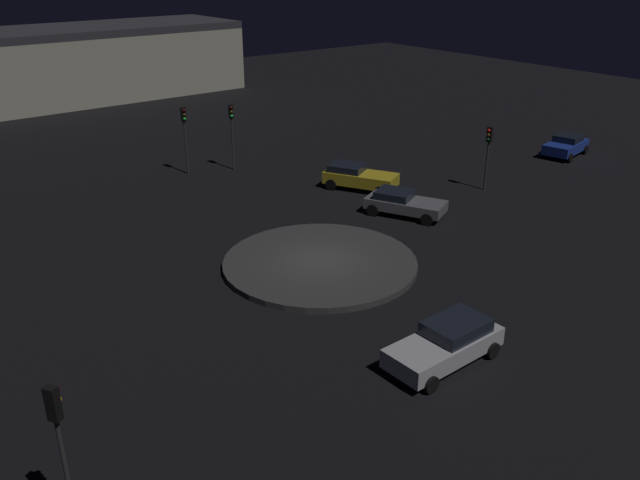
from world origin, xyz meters
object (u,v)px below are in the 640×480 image
car_yellow (358,177)px  traffic_light_east (232,124)px  car_silver (447,343)px  car_blue (566,145)px  traffic_light_northwest (60,433)px  car_grey (403,203)px  traffic_light_east_near (185,127)px  traffic_light_south (488,146)px  store_building (75,64)px

car_yellow → traffic_light_east: traffic_light_east is taller
car_silver → traffic_light_east: traffic_light_east is taller
car_silver → car_blue: car_silver is taller
traffic_light_northwest → car_yellow: bearing=3.7°
car_silver → car_blue: (12.61, -26.22, -0.02)m
car_grey → traffic_light_east: (12.87, 3.17, 2.40)m
traffic_light_east → traffic_light_east_near: 3.04m
traffic_light_south → traffic_light_northwest: 30.79m
traffic_light_east → traffic_light_south: bearing=54.4°
car_grey → store_building: store_building is taller
car_blue → store_building: 46.00m
car_grey → traffic_light_south: bearing=64.4°
car_silver → car_grey: car_silver is taller
car_grey → store_building: bearing=158.8°
traffic_light_east_near → store_building: (28.41, -2.76, 0.29)m
traffic_light_east → traffic_light_east_near: size_ratio=1.00×
car_yellow → store_building: bearing=158.1°
traffic_light_east → traffic_light_northwest: bearing=-21.9°
traffic_light_east → traffic_light_east_near: traffic_light_east_near is taller
car_silver → car_grey: 14.38m
traffic_light_east_near → traffic_light_east: bearing=75.3°
car_silver → store_building: (53.65, -5.61, 2.64)m
car_grey → traffic_light_south: (-0.01, -6.90, 2.08)m
traffic_light_east → traffic_light_northwest: size_ratio=0.98×
car_yellow → store_building: size_ratio=0.15×
car_silver → traffic_light_east_near: traffic_light_east_near is taller
traffic_light_east_near → car_blue: bearing=67.3°
car_grey → traffic_light_south: traffic_light_south is taller
traffic_light_east → car_silver: bearing=3.0°
car_grey → car_yellow: bearing=144.1°
traffic_light_east_near → traffic_light_northwest: bearing=-26.9°
car_yellow → traffic_light_east: bearing=178.7°
traffic_light_northwest → traffic_light_east_near: traffic_light_northwest is taller
car_blue → traffic_light_east: 23.67m
car_blue → store_building: size_ratio=0.13×
car_blue → traffic_light_south: (-1.31, 10.44, 2.04)m
traffic_light_east → store_building: (29.47, 0.09, 0.30)m
car_blue → car_grey: 17.39m
traffic_light_south → traffic_light_east: size_ratio=0.89×
car_silver → car_yellow: bearing=-122.5°
car_blue → car_silver: bearing=14.5°
car_silver → traffic_light_east_near: bearing=-97.8°
car_grey → traffic_light_south: 7.21m
car_grey → traffic_light_northwest: 24.58m
traffic_light_south → store_building: size_ratio=0.12×
traffic_light_south → traffic_light_northwest: traffic_light_northwest is taller
car_blue → traffic_light_east_near: bearing=-39.5°
traffic_light_northwest → car_silver: bearing=-32.7°
store_building → traffic_light_east: bearing=89.0°
traffic_light_east → traffic_light_northwest: traffic_light_northwest is taller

